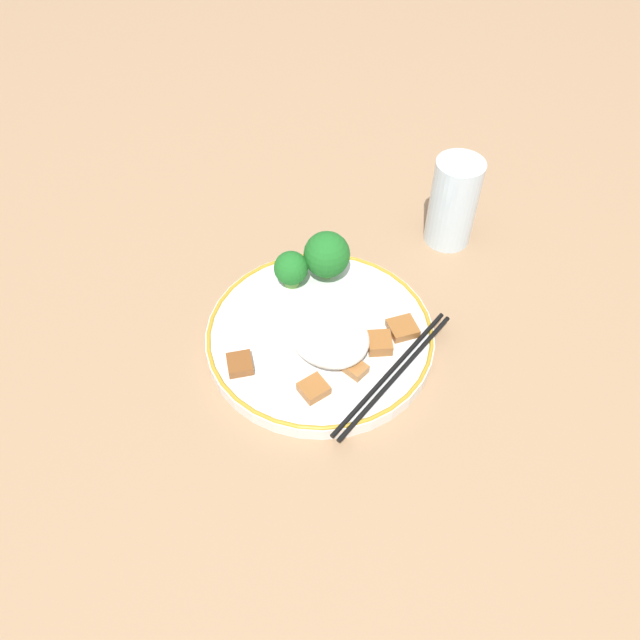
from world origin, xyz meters
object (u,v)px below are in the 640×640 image
Objects in this scene: chopsticks at (394,373)px; drinking_glass at (451,201)px; broccoli_back_center at (291,269)px; broccoli_back_left at (327,255)px; plate at (320,335)px.

chopsticks is 1.72× the size of drinking_glass.
broccoli_back_center is 0.23m from drinking_glass.
broccoli_back_left is 0.30× the size of chopsticks.
drinking_glass is at bearing 23.67° from chopsticks.
plate is 0.25m from drinking_glass.
broccoli_back_left reaches higher than plate.
plate is at bearing -141.44° from broccoli_back_left.
drinking_glass is (0.23, 0.10, 0.04)m from chopsticks.
broccoli_back_left reaches higher than broccoli_back_center.
drinking_glass reaches higher than broccoli_back_center.
chopsticks is at bearing -156.33° from drinking_glass.
broccoli_back_center is 0.18m from chopsticks.
broccoli_back_left is at bearing -28.04° from broccoli_back_center.
plate is 0.09m from broccoli_back_center.
broccoli_back_center is 0.23× the size of chopsticks.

